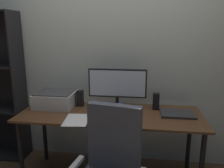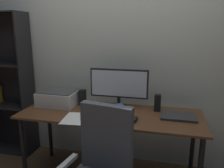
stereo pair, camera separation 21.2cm
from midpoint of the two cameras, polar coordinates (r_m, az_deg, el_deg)
The scene contains 12 objects.
back_wall at distance 2.54m, azimuth 4.65°, elevation 8.37°, with size 6.40×0.10×2.60m, color beige.
desk at distance 2.22m, azimuth 2.28°, elevation -9.50°, with size 1.77×0.65×0.74m.
monitor at distance 2.28m, azimuth 4.43°, elevation -0.42°, with size 0.60×0.20×0.41m.
keyboard at distance 2.02m, azimuth 2.60°, elevation -9.10°, with size 0.29×0.11×0.02m, color silver.
mouse at distance 2.01m, azimuth 8.61°, elevation -9.11°, with size 0.06×0.10×0.03m, color black.
coffee_mug at distance 2.15m, azimuth 4.76°, elevation -6.55°, with size 0.10×0.08×0.09m.
laptop at distance 2.20m, azimuth 19.43°, elevation -7.89°, with size 0.32×0.23×0.02m, color #2D2D30.
speaker_left at distance 2.41m, azimuth -5.12°, elevation -3.46°, with size 0.06×0.07×0.17m, color black.
speaker_right at distance 2.29m, azimuth 14.29°, elevation -4.73°, with size 0.06×0.07×0.17m, color black.
printer at distance 2.45m, azimuth -11.09°, elevation -3.44°, with size 0.40×0.34×0.16m.
paper_sheet at distance 2.07m, azimuth -6.60°, elevation -8.84°, with size 0.21×0.30×0.00m, color white.
bookshelf at distance 3.03m, azimuth -23.92°, elevation -0.47°, with size 0.64×0.28×1.74m.
Camera 2 is at (0.50, -1.99, 1.52)m, focal length 35.48 mm.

